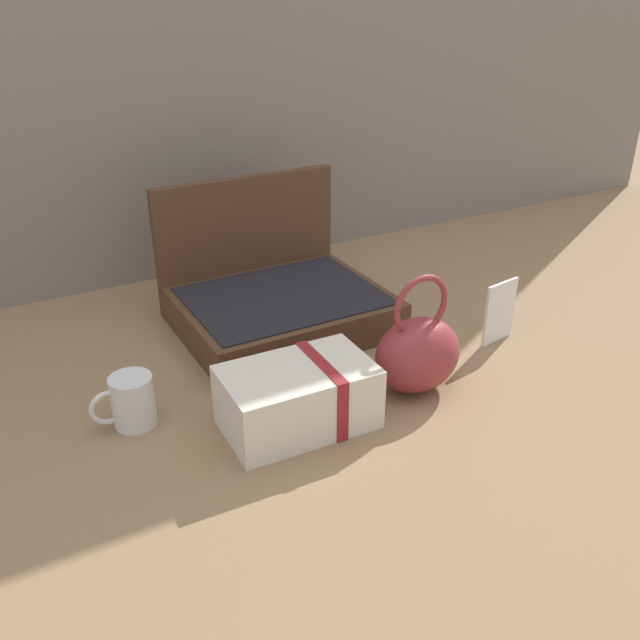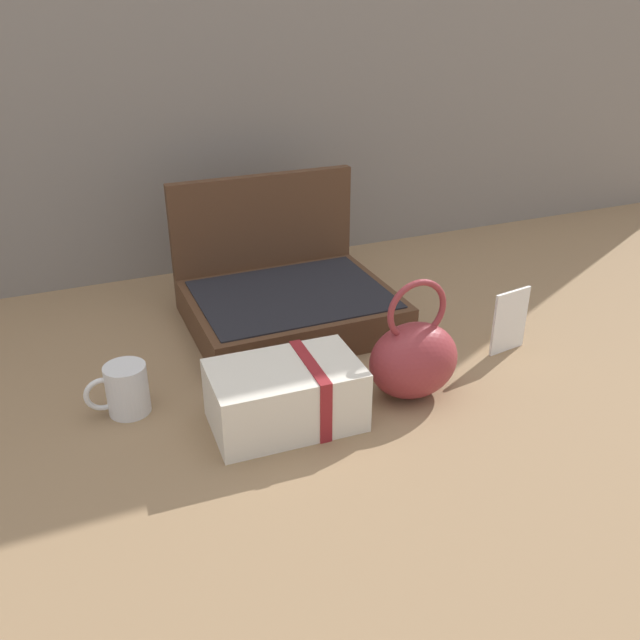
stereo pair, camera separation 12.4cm
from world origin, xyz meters
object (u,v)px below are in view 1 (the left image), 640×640
at_px(coffee_mug, 131,401).
at_px(info_card_left, 500,312).
at_px(teal_pouch_handbag, 418,353).
at_px(cream_toiletry_bag, 300,397).
at_px(open_suitcase, 275,296).

height_order(coffee_mug, info_card_left, info_card_left).
distance_m(teal_pouch_handbag, coffee_mug, 0.49).
relative_size(cream_toiletry_bag, info_card_left, 1.91).
distance_m(coffee_mug, info_card_left, 0.73).
relative_size(coffee_mug, info_card_left, 0.82).
height_order(teal_pouch_handbag, coffee_mug, teal_pouch_handbag).
relative_size(open_suitcase, teal_pouch_handbag, 1.88).
distance_m(teal_pouch_handbag, cream_toiletry_bag, 0.23).
bearing_deg(cream_toiletry_bag, open_suitcase, 70.24).
relative_size(cream_toiletry_bag, coffee_mug, 2.33).
distance_m(cream_toiletry_bag, info_card_left, 0.49).
bearing_deg(teal_pouch_handbag, info_card_left, 14.62).
bearing_deg(teal_pouch_handbag, open_suitcase, 106.00).
height_order(teal_pouch_handbag, cream_toiletry_bag, teal_pouch_handbag).
bearing_deg(teal_pouch_handbag, cream_toiletry_bag, 178.85).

